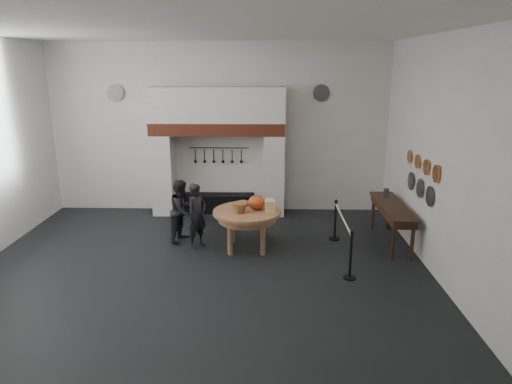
{
  "coord_description": "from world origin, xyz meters",
  "views": [
    {
      "loc": [
        1.26,
        -8.18,
        3.95
      ],
      "look_at": [
        1.06,
        0.98,
        1.35
      ],
      "focal_mm": 32.0,
      "sensor_mm": 36.0,
      "label": 1
    }
  ],
  "objects_px": {
    "barrier_post_near": "(351,256)",
    "visitor_near": "(197,216)",
    "work_table": "(247,212)",
    "visitor_far": "(182,211)",
    "iron_range": "(220,203)",
    "barrier_post_far": "(335,221)",
    "side_table": "(393,206)"
  },
  "relations": [
    {
      "from": "barrier_post_near",
      "to": "visitor_near",
      "type": "bearing_deg",
      "value": 154.39
    },
    {
      "from": "visitor_near",
      "to": "barrier_post_near",
      "type": "height_order",
      "value": "visitor_near"
    },
    {
      "from": "work_table",
      "to": "visitor_far",
      "type": "xyz_separation_m",
      "value": [
        -1.5,
        0.46,
        -0.13
      ]
    },
    {
      "from": "iron_range",
      "to": "barrier_post_far",
      "type": "distance_m",
      "value": 3.48
    },
    {
      "from": "work_table",
      "to": "visitor_near",
      "type": "distance_m",
      "value": 1.11
    },
    {
      "from": "iron_range",
      "to": "side_table",
      "type": "distance_m",
      "value": 4.67
    },
    {
      "from": "visitor_far",
      "to": "barrier_post_far",
      "type": "distance_m",
      "value": 3.52
    },
    {
      "from": "visitor_far",
      "to": "barrier_post_near",
      "type": "relative_size",
      "value": 1.59
    },
    {
      "from": "visitor_far",
      "to": "barrier_post_near",
      "type": "bearing_deg",
      "value": -98.85
    },
    {
      "from": "side_table",
      "to": "barrier_post_near",
      "type": "height_order",
      "value": "same"
    },
    {
      "from": "work_table",
      "to": "barrier_post_far",
      "type": "xyz_separation_m",
      "value": [
        2.01,
        0.57,
        -0.39
      ]
    },
    {
      "from": "work_table",
      "to": "iron_range",
      "type": "bearing_deg",
      "value": 108.73
    },
    {
      "from": "visitor_far",
      "to": "side_table",
      "type": "xyz_separation_m",
      "value": [
        4.74,
        -0.07,
        0.16
      ]
    },
    {
      "from": "visitor_near",
      "to": "side_table",
      "type": "height_order",
      "value": "visitor_near"
    },
    {
      "from": "barrier_post_far",
      "to": "barrier_post_near",
      "type": "bearing_deg",
      "value": -90.0
    },
    {
      "from": "barrier_post_far",
      "to": "work_table",
      "type": "bearing_deg",
      "value": -164.1
    },
    {
      "from": "side_table",
      "to": "iron_range",
      "type": "bearing_deg",
      "value": 152.39
    },
    {
      "from": "work_table",
      "to": "visitor_near",
      "type": "relative_size",
      "value": 1.01
    },
    {
      "from": "side_table",
      "to": "barrier_post_far",
      "type": "relative_size",
      "value": 2.44
    },
    {
      "from": "side_table",
      "to": "barrier_post_near",
      "type": "distance_m",
      "value": 2.24
    },
    {
      "from": "iron_range",
      "to": "barrier_post_far",
      "type": "bearing_deg",
      "value": -34.41
    },
    {
      "from": "work_table",
      "to": "side_table",
      "type": "xyz_separation_m",
      "value": [
        3.24,
        0.39,
        0.03
      ]
    },
    {
      "from": "visitor_near",
      "to": "side_table",
      "type": "xyz_separation_m",
      "value": [
        4.34,
        0.33,
        0.14
      ]
    },
    {
      "from": "side_table",
      "to": "visitor_near",
      "type": "bearing_deg",
      "value": -175.65
    },
    {
      "from": "side_table",
      "to": "work_table",
      "type": "bearing_deg",
      "value": -173.12
    },
    {
      "from": "work_table",
      "to": "barrier_post_near",
      "type": "distance_m",
      "value": 2.49
    },
    {
      "from": "barrier_post_near",
      "to": "iron_range",
      "type": "bearing_deg",
      "value": 125.88
    },
    {
      "from": "side_table",
      "to": "barrier_post_far",
      "type": "xyz_separation_m",
      "value": [
        -1.23,
        0.18,
        -0.42
      ]
    },
    {
      "from": "iron_range",
      "to": "visitor_near",
      "type": "relative_size",
      "value": 1.31
    },
    {
      "from": "iron_range",
      "to": "work_table",
      "type": "bearing_deg",
      "value": -71.27
    },
    {
      "from": "barrier_post_near",
      "to": "work_table",
      "type": "bearing_deg",
      "value": 144.56
    },
    {
      "from": "visitor_near",
      "to": "barrier_post_near",
      "type": "relative_size",
      "value": 1.62
    }
  ]
}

